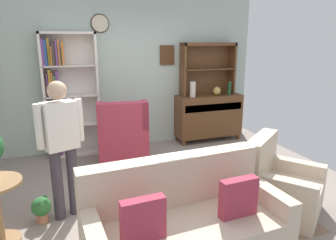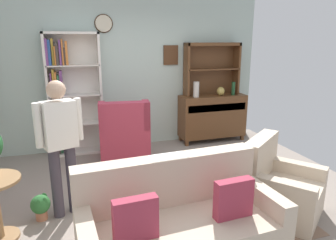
% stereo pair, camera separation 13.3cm
% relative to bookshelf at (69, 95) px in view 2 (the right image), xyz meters
% --- Properties ---
extents(ground_plane, '(5.40, 4.60, 0.02)m').
position_rel_bookshelf_xyz_m(ground_plane, '(1.12, -1.94, -1.07)').
color(ground_plane, gray).
extents(wall_back, '(5.00, 0.09, 2.80)m').
position_rel_bookshelf_xyz_m(wall_back, '(1.12, 0.19, 0.35)').
color(wall_back, '#ADC1B7').
rests_on(wall_back, ground_plane).
extents(area_rug, '(2.34, 2.15, 0.01)m').
position_rel_bookshelf_xyz_m(area_rug, '(1.32, -2.24, -1.06)').
color(area_rug, '#846651').
rests_on(area_rug, ground_plane).
extents(bookshelf, '(0.90, 0.30, 2.10)m').
position_rel_bookshelf_xyz_m(bookshelf, '(0.00, 0.00, 0.00)').
color(bookshelf, silver).
rests_on(bookshelf, ground_plane).
extents(sideboard, '(1.30, 0.45, 0.92)m').
position_rel_bookshelf_xyz_m(sideboard, '(2.67, -0.08, -0.55)').
color(sideboard, brown).
rests_on(sideboard, ground_plane).
extents(sideboard_hutch, '(1.10, 0.26, 1.00)m').
position_rel_bookshelf_xyz_m(sideboard_hutch, '(2.67, 0.03, 0.50)').
color(sideboard_hutch, brown).
rests_on(sideboard_hutch, sideboard).
extents(vase_tall, '(0.11, 0.11, 0.29)m').
position_rel_bookshelf_xyz_m(vase_tall, '(2.28, -0.16, 0.01)').
color(vase_tall, beige).
rests_on(vase_tall, sideboard).
extents(vase_round, '(0.15, 0.15, 0.17)m').
position_rel_bookshelf_xyz_m(vase_round, '(2.80, -0.15, -0.06)').
color(vase_round, tan).
rests_on(vase_round, sideboard).
extents(bottle_wine, '(0.07, 0.07, 0.26)m').
position_rel_bookshelf_xyz_m(bottle_wine, '(3.06, -0.17, -0.01)').
color(bottle_wine, '#194223').
rests_on(bottle_wine, sideboard).
extents(couch_floral, '(1.85, 0.95, 0.90)m').
position_rel_bookshelf_xyz_m(couch_floral, '(0.88, -3.13, -0.75)').
color(couch_floral, beige).
rests_on(couch_floral, ground_plane).
extents(armchair_floral, '(1.07, 1.08, 0.88)m').
position_rel_bookshelf_xyz_m(armchair_floral, '(2.25, -2.77, -0.77)').
color(armchair_floral, beige).
rests_on(armchair_floral, ground_plane).
extents(wingback_chair, '(0.87, 0.89, 1.05)m').
position_rel_bookshelf_xyz_m(wingback_chair, '(0.81, -0.68, -0.68)').
color(wingback_chair, '#A33347').
rests_on(wingback_chair, ground_plane).
extents(potted_plant_small, '(0.21, 0.21, 0.30)m').
position_rel_bookshelf_xyz_m(potted_plant_small, '(-0.39, -2.09, -0.89)').
color(potted_plant_small, '#AD6B4C').
rests_on(potted_plant_small, ground_plane).
extents(person_reading, '(0.52, 0.30, 1.56)m').
position_rel_bookshelf_xyz_m(person_reading, '(-0.12, -2.04, -0.15)').
color(person_reading, '#38333D').
rests_on(person_reading, ground_plane).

